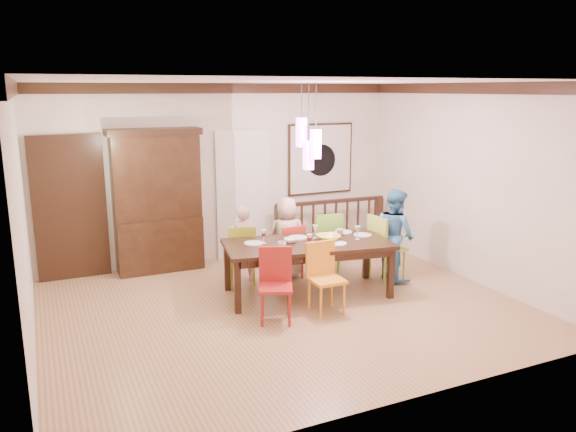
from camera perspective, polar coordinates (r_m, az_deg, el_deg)
name	(u,v)px	position (r m, az deg, el deg)	size (l,w,h in m)	color
floor	(285,308)	(7.46, -0.32, -9.34)	(6.00, 6.00, 0.00)	#9B764B
ceiling	(285,81)	(6.91, -0.35, 13.52)	(6.00, 6.00, 0.00)	white
wall_back	(223,173)	(9.35, -6.64, 4.34)	(6.00, 6.00, 0.00)	beige
wall_left	(22,223)	(6.45, -25.42, -0.65)	(5.00, 5.00, 0.00)	beige
wall_right	(470,184)	(8.70, 18.03, 3.16)	(5.00, 5.00, 0.00)	beige
crown_molding	(285,88)	(6.91, -0.35, 12.86)	(6.00, 5.00, 0.16)	black
panel_door	(70,210)	(8.94, -21.25, 0.55)	(1.04, 0.07, 2.24)	black
white_doorway	(244,196)	(9.50, -4.51, 2.06)	(0.97, 0.05, 2.22)	silver
painting	(320,159)	(9.99, 3.32, 5.80)	(1.25, 0.06, 1.25)	black
pendant_cluster	(308,143)	(7.48, 2.09, 7.37)	(0.27, 0.21, 1.14)	#FF4CC6
dining_table	(308,248)	(7.75, 2.00, -3.24)	(2.42, 1.41, 0.75)	black
chair_far_left	(242,250)	(8.27, -4.66, -3.41)	(0.52, 0.52, 0.89)	#94A622
chair_far_mid	(289,247)	(8.49, 0.10, -3.17)	(0.39, 0.39, 0.83)	red
chair_far_right	(324,238)	(8.74, 3.64, -2.21)	(0.47, 0.47, 0.96)	#75BF34
chair_near_left	(276,281)	(6.89, -1.27, -6.65)	(0.54, 0.54, 0.91)	maroon
chair_near_mid	(327,274)	(7.17, 3.96, -5.90)	(0.41, 0.41, 0.90)	orange
chair_end_right	(388,243)	(8.52, 10.08, -2.69)	(0.47, 0.47, 0.99)	#A5BE3A
china_hutch	(157,201)	(8.93, -13.15, 1.54)	(1.41, 0.46, 2.23)	black
balustrade	(330,226)	(9.72, 4.32, -1.01)	(2.04, 0.16, 0.96)	black
person_far_left	(242,244)	(8.31, -4.66, -2.83)	(0.42, 0.28, 1.16)	beige
person_far_mid	(287,237)	(8.50, -0.11, -2.17)	(0.60, 0.39, 1.23)	beige
person_end_right	(395,235)	(8.51, 10.79, -1.87)	(0.67, 0.52, 1.38)	teal
serving_bowl	(328,238)	(7.83, 4.11, -2.20)	(0.33, 0.33, 0.08)	yellow
small_bowl	(290,240)	(7.70, 0.24, -2.50)	(0.19, 0.19, 0.06)	white
cup_left	(282,245)	(7.42, -0.64, -2.96)	(0.12, 0.12, 0.09)	silver
cup_right	(340,232)	(8.10, 5.29, -1.65)	(0.11, 0.11, 0.10)	silver
plate_far_left	(254,243)	(7.67, -3.51, -2.77)	(0.26, 0.26, 0.01)	white
plate_far_mid	(298,237)	(7.95, 1.00, -2.19)	(0.26, 0.26, 0.01)	white
plate_far_right	(343,232)	(8.28, 5.65, -1.63)	(0.26, 0.26, 0.01)	white
plate_near_left	(271,254)	(7.14, -1.76, -3.93)	(0.26, 0.26, 0.01)	white
plate_near_mid	(337,243)	(7.67, 5.04, -2.79)	(0.26, 0.26, 0.01)	white
plate_end_right	(363,235)	(8.15, 7.58, -1.92)	(0.26, 0.26, 0.01)	white
wine_glass_a	(264,237)	(7.66, -2.49, -2.10)	(0.08, 0.08, 0.19)	#590C19
wine_glass_b	(315,232)	(7.92, 2.77, -1.60)	(0.08, 0.08, 0.19)	silver
wine_glass_c	(310,241)	(7.42, 2.21, -2.59)	(0.08, 0.08, 0.19)	#590C19
wine_glass_d	(357,233)	(7.91, 7.07, -1.71)	(0.08, 0.08, 0.19)	silver
napkin	(314,249)	(7.41, 2.68, -3.32)	(0.18, 0.14, 0.01)	#D83359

